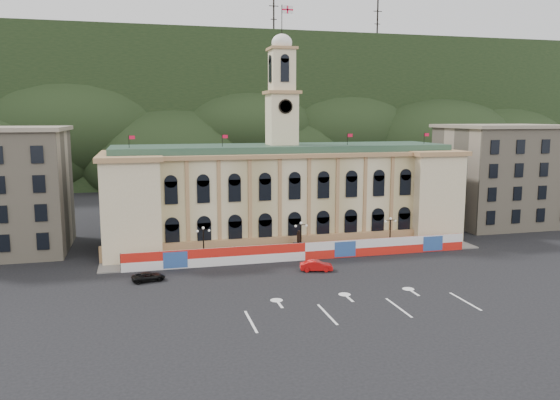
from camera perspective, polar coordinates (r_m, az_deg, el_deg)
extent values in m
plane|color=black|center=(63.99, 6.59, -9.63)|extent=(260.00, 260.00, 0.00)
cube|color=black|center=(187.92, -7.76, 9.25)|extent=(230.00, 70.00, 44.00)
cube|color=#595651|center=(176.37, 4.59, 11.94)|extent=(22.00, 8.00, 14.00)
cube|color=#595651|center=(166.76, -23.73, 10.05)|extent=(16.00, 7.00, 10.00)
cylinder|color=black|center=(179.19, -0.66, 18.36)|extent=(0.50, 0.50, 20.00)
cylinder|color=black|center=(190.46, 10.14, 17.65)|extent=(0.50, 0.50, 20.00)
cube|color=beige|center=(88.41, 0.18, 0.22)|extent=(55.00, 15.00, 14.00)
cube|color=#AC8153|center=(82.12, 1.56, -4.57)|extent=(56.00, 0.80, 2.40)
cube|color=#AC8153|center=(87.63, 0.19, 4.95)|extent=(56.20, 16.20, 0.60)
cube|color=#30503D|center=(87.58, 0.19, 5.40)|extent=(53.00, 13.00, 1.20)
cube|color=beige|center=(84.66, -15.22, -0.47)|extent=(8.00, 17.00, 14.00)
cube|color=beige|center=(96.10, 14.03, 0.65)|extent=(8.00, 17.00, 14.00)
cube|color=beige|center=(87.43, 0.19, 8.41)|extent=(4.40, 4.40, 8.00)
cube|color=#AC8153|center=(87.51, 0.19, 11.16)|extent=(5.20, 5.20, 0.50)
cube|color=beige|center=(87.71, 0.19, 13.32)|extent=(3.60, 3.60, 6.50)
cube|color=#AC8153|center=(88.04, 0.19, 15.53)|extent=(4.20, 4.20, 0.40)
cylinder|color=black|center=(85.22, 0.58, 9.75)|extent=(2.20, 0.20, 2.20)
ellipsoid|color=white|center=(88.16, 0.19, 16.11)|extent=(3.20, 3.20, 2.72)
cylinder|color=black|center=(88.62, 0.19, 18.16)|extent=(0.12, 0.12, 5.00)
cube|color=white|center=(89.16, 0.79, 19.27)|extent=(1.80, 0.04, 1.20)
cube|color=red|center=(89.13, 0.79, 19.28)|extent=(1.80, 0.02, 0.22)
cube|color=red|center=(89.13, 0.79, 19.28)|extent=(0.22, 0.02, 1.20)
cube|color=tan|center=(109.66, 22.08, 2.29)|extent=(20.00, 16.00, 18.00)
cube|color=gray|center=(109.11, 22.36, 7.15)|extent=(21.00, 17.00, 0.60)
cube|color=red|center=(77.26, 2.62, -5.39)|extent=(50.00, 0.25, 2.50)
cube|color=#2D5298|center=(74.04, -10.87, -6.17)|extent=(3.20, 0.05, 2.20)
cube|color=#2D5298|center=(79.06, 6.83, -5.12)|extent=(3.20, 0.05, 2.20)
cube|color=#2D5298|center=(85.03, 15.69, -4.40)|extent=(3.20, 0.05, 2.20)
cube|color=slate|center=(80.10, 2.04, -5.74)|extent=(56.00, 5.50, 0.16)
cube|color=#595651|center=(80.14, 1.99, -5.13)|extent=(1.40, 1.40, 1.80)
cylinder|color=black|center=(79.75, 2.00, -3.94)|extent=(0.60, 0.60, 1.60)
sphere|color=black|center=(79.55, 2.00, -3.31)|extent=(0.44, 0.44, 0.44)
cylinder|color=black|center=(76.70, -7.95, -6.42)|extent=(0.44, 0.44, 0.30)
cylinder|color=black|center=(76.15, -7.99, -4.79)|extent=(0.18, 0.18, 4.80)
cube|color=black|center=(75.64, -8.02, -3.10)|extent=(1.60, 0.08, 0.08)
sphere|color=silver|center=(75.59, -8.62, -3.23)|extent=(0.36, 0.36, 0.36)
sphere|color=silver|center=(75.76, -7.42, -3.18)|extent=(0.36, 0.36, 0.36)
sphere|color=silver|center=(75.59, -8.03, -2.91)|extent=(0.40, 0.40, 0.40)
cylinder|color=black|center=(79.39, 2.19, -5.82)|extent=(0.44, 0.44, 0.30)
cylinder|color=black|center=(78.86, 2.20, -4.24)|extent=(0.18, 0.18, 4.80)
cube|color=black|center=(78.37, 2.21, -2.60)|extent=(1.60, 0.08, 0.08)
sphere|color=silver|center=(78.18, 1.65, -2.74)|extent=(0.36, 0.36, 0.36)
sphere|color=silver|center=(78.63, 2.77, -2.68)|extent=(0.36, 0.36, 0.36)
sphere|color=silver|center=(78.32, 2.21, -2.42)|extent=(0.40, 0.40, 0.40)
cylinder|color=black|center=(84.35, 11.38, -5.12)|extent=(0.44, 0.44, 0.30)
cylinder|color=black|center=(83.85, 11.43, -3.62)|extent=(0.18, 0.18, 4.80)
cube|color=black|center=(83.39, 11.48, -2.08)|extent=(1.60, 0.08, 0.08)
sphere|color=silver|center=(83.08, 10.98, -2.21)|extent=(0.36, 0.36, 0.36)
sphere|color=silver|center=(83.77, 11.97, -2.15)|extent=(0.36, 0.36, 0.36)
sphere|color=silver|center=(83.34, 11.48, -1.91)|extent=(0.40, 0.40, 0.40)
imported|color=red|center=(72.18, 3.82, -6.87)|extent=(3.31, 4.92, 1.41)
imported|color=black|center=(69.67, -13.59, -7.80)|extent=(3.43, 4.77, 1.12)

